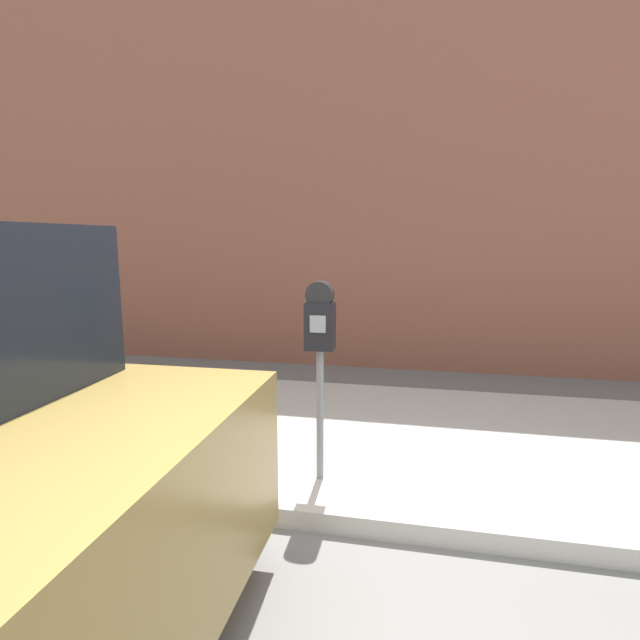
% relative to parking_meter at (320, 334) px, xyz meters
% --- Properties ---
extents(sidewalk, '(24.00, 2.80, 0.14)m').
position_rel_parking_meter_xyz_m(sidewalk, '(0.35, 0.94, -1.11)').
color(sidewalk, '#BCB7AD').
rests_on(sidewalk, ground_plane).
extents(building_facade, '(24.00, 0.30, 5.51)m').
position_rel_parking_meter_xyz_m(building_facade, '(0.35, 3.81, 1.58)').
color(building_facade, '#935642').
rests_on(building_facade, ground_plane).
extents(parking_meter, '(0.19, 0.15, 1.40)m').
position_rel_parking_meter_xyz_m(parking_meter, '(0.00, 0.00, 0.00)').
color(parking_meter, slate).
rests_on(parking_meter, sidewalk).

